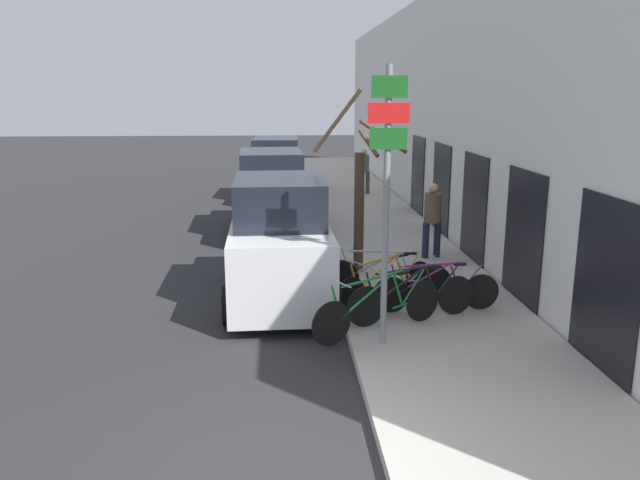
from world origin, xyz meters
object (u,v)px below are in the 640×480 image
Objects in this scene: parked_car_2 at (276,171)px; street_tree at (359,198)px; bicycle_3 at (386,282)px; parked_car_1 at (271,195)px; signpost at (387,191)px; pedestrian_far at (364,168)px; pedestrian_near at (432,215)px; bicycle_4 at (387,277)px; bicycle_0 at (379,308)px; bicycle_2 at (436,290)px; parked_car_0 at (280,244)px; bicycle_1 at (412,297)px.

street_tree is at bearing -78.40° from parked_car_2.
parked_car_1 is at bearing -16.20° from bicycle_3.
pedestrian_far is at bearing 83.46° from signpost.
signpost is 2.38× the size of pedestrian_near.
signpost is 3.90m from street_tree.
signpost reaches higher than bicycle_4.
bicycle_0 is 1.15× the size of bicycle_3.
bicycle_0 is 13.57m from pedestrian_far.
street_tree reaches higher than bicycle_2.
signpost reaches higher than parked_car_0.
bicycle_3 is at bearing -74.54° from parked_car_1.
parked_car_1 is at bearing 35.01° from bicycle_4.
bicycle_4 is at bearing -44.08° from bicycle_0.
signpost is 2.57m from bicycle_2.
signpost is 2.66m from bicycle_3.
parked_car_2 is (-2.20, 13.06, 0.45)m from bicycle_1.
pedestrian_near reaches higher than bicycle_0.
bicycle_1 is at bearing -153.49° from bicycle_4.
bicycle_4 is 11.87m from pedestrian_far.
bicycle_2 is 0.98× the size of bicycle_4.
signpost is at bearing 135.43° from bicycle_3.
bicycle_1 is 2.74m from parked_car_0.
bicycle_4 is 1.37× the size of pedestrian_far.
bicycle_1 is 4.12m from pedestrian_near.
pedestrian_far is (1.24, 12.05, 0.57)m from bicycle_3.
bicycle_2 is at bearing -67.03° from bicycle_1.
bicycle_1 is 3.17m from street_tree.
bicycle_0 is 1.29× the size of pedestrian_near.
parked_car_2 reaches higher than pedestrian_far.
bicycle_3 is at bearing -83.33° from street_tree.
signpost reaches higher than street_tree.
bicycle_4 is (-0.70, 0.76, 0.02)m from bicycle_2.
parked_car_0 is (-2.11, 1.68, 0.50)m from bicycle_1.
street_tree reaches higher than pedestrian_far.
parked_car_1 is at bearing -18.24° from bicycle_0.
pedestrian_far is (3.29, 5.55, 0.06)m from parked_car_1.
pedestrian_far reaches higher than bicycle_0.
signpost is at bearing 54.11° from pedestrian_near.
bicycle_1 reaches higher than bicycle_4.
bicycle_4 reaches higher than bicycle_2.
bicycle_1 is 13.25m from parked_car_2.
parked_car_0 is 0.89× the size of parked_car_2.
bicycle_0 is at bearing -56.50° from parked_car_0.
bicycle_2 is (1.11, 0.91, -0.03)m from bicycle_0.
bicycle_3 is 0.26m from bicycle_4.
bicycle_4 is at bearing -78.38° from parked_car_2.
signpost is 2.18m from bicycle_1.
bicycle_2 reaches higher than bicycle_3.
parked_car_0 is 5.74m from parked_car_1.
parked_car_1 is (-0.21, 5.73, -0.02)m from parked_car_0.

